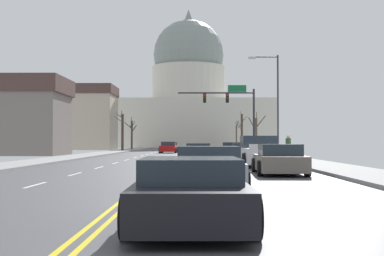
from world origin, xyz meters
name	(u,v)px	position (x,y,z in m)	size (l,w,h in m)	color
ground	(173,161)	(0.00, 0.00, 0.02)	(20.00, 180.00, 0.20)	#48484D
signal_gantry	(233,105)	(5.42, 16.17, 5.13)	(7.91, 0.41, 7.03)	#28282D
street_lamp_right	(274,96)	(7.89, 4.82, 4.97)	(2.41, 0.24, 8.16)	#333338
capitol_building	(189,98)	(0.00, 73.54, 10.73)	(35.88, 19.88, 30.39)	beige
sedan_near_00	(231,150)	(4.97, 11.71, 0.60)	(2.20, 4.47, 1.28)	black
sedan_near_01	(242,151)	(5.36, 5.15, 0.58)	(2.08, 4.40, 1.23)	black
sedan_near_02	(198,153)	(1.76, -1.99, 0.59)	(2.02, 4.51, 1.26)	#6B6056
pickup_truck_near_03	(260,153)	(5.18, -7.32, 0.76)	(2.41, 5.28, 1.70)	silver
sedan_near_04	(279,160)	(5.18, -13.69, 0.60)	(2.21, 4.61, 1.27)	#6B6056
sedan_near_05	(209,169)	(2.02, -20.52, 0.60)	(2.18, 4.56, 1.26)	#9EA3A8
sedan_near_06	(191,192)	(1.55, -26.36, 0.54)	(2.04, 4.52, 1.14)	black
sedan_oncoming_00	(169,148)	(-1.60, 23.58, 0.62)	(2.12, 4.32, 1.32)	#B71414
sedan_oncoming_01	(171,147)	(-1.85, 34.48, 0.57)	(2.13, 4.59, 1.21)	#1E7247
flank_building_00	(89,117)	(-15.61, 45.00, 5.21)	(8.36, 8.30, 10.31)	#B2A38E
bare_tree_00	(242,131)	(8.32, 37.56, 2.86)	(1.97, 2.36, 5.59)	#423328
bare_tree_01	(132,133)	(-8.16, 40.49, 2.60)	(2.02, 2.84, 4.99)	#423328
bare_tree_02	(256,133)	(8.89, 24.79, 2.41)	(2.10, 1.45, 4.67)	brown
bare_tree_03	(122,131)	(-8.32, 32.01, 2.73)	(1.36, 2.11, 5.46)	#423328
bare_tree_04	(237,135)	(8.95, 54.42, 2.52)	(1.22, 1.39, 4.92)	brown
pedestrian_00	(288,146)	(7.63, -2.58, 1.07)	(0.35, 0.34, 1.67)	black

